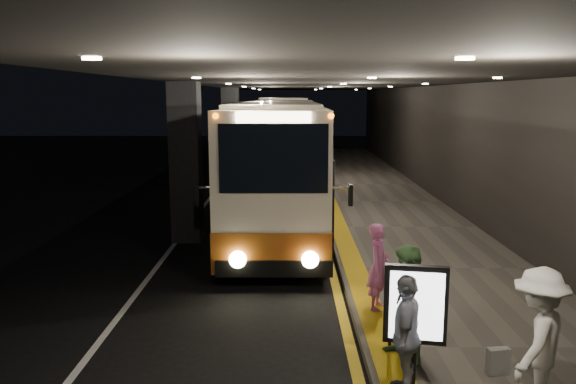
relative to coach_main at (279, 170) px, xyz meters
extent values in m
plane|color=black|center=(-1.04, -5.53, -1.79)|extent=(90.00, 90.00, 0.00)
cube|color=silver|center=(-2.84, -0.53, -1.79)|extent=(0.12, 50.00, 0.01)
cube|color=gold|center=(1.31, -0.53, -1.79)|extent=(0.18, 50.00, 0.01)
cube|color=#514C44|center=(3.71, -0.53, -1.72)|extent=(4.50, 50.00, 0.15)
cube|color=gold|center=(1.81, -0.53, -1.64)|extent=(0.50, 50.00, 0.01)
cube|color=black|center=(5.96, -0.53, 1.21)|extent=(0.10, 50.00, 6.00)
cube|color=black|center=(-2.54, -1.53, 0.41)|extent=(0.80, 0.80, 4.40)
cube|color=black|center=(-2.54, 10.47, 0.41)|extent=(0.80, 0.80, 4.40)
cube|color=black|center=(1.46, -0.53, 2.81)|extent=(9.00, 50.00, 0.40)
cube|color=beige|center=(0.00, 0.02, 0.27)|extent=(2.57, 11.82, 3.34)
cube|color=#875813|center=(0.00, 0.02, -0.96)|extent=(2.59, 11.84, 0.88)
cube|color=black|center=(0.00, -5.91, 1.01)|extent=(2.16, 0.08, 1.38)
cube|color=black|center=(0.00, -5.83, -1.25)|extent=(2.41, 0.27, 0.34)
cylinder|color=black|center=(-1.11, -3.71, -1.30)|extent=(0.28, 0.98, 0.98)
cylinder|color=black|center=(1.11, -3.71, -1.30)|extent=(0.28, 0.98, 0.98)
cylinder|color=black|center=(-1.11, 3.96, -1.30)|extent=(0.28, 0.98, 0.98)
cylinder|color=black|center=(1.11, 3.96, -1.30)|extent=(0.28, 0.98, 0.98)
sphere|color=#FFEAA5|center=(-0.74, -5.92, -1.06)|extent=(0.35, 0.35, 0.35)
sphere|color=#FFEAA5|center=(0.74, -5.92, -1.06)|extent=(0.35, 0.35, 0.35)
cube|color=#FFF2BF|center=(0.00, -5.92, 1.83)|extent=(1.48, 0.06, 0.22)
cube|color=beige|center=(0.04, 13.32, 0.31)|extent=(2.53, 12.02, 3.41)
cube|color=#875813|center=(0.04, 13.32, -0.94)|extent=(2.55, 12.04, 0.90)
cube|color=black|center=(0.04, 7.28, 1.06)|extent=(2.20, 0.06, 1.40)
cube|color=black|center=(0.04, 7.36, -1.24)|extent=(2.45, 0.25, 0.35)
cylinder|color=black|center=(-1.10, 9.52, -1.29)|extent=(0.28, 1.00, 1.00)
cylinder|color=black|center=(1.17, 9.52, -1.29)|extent=(0.28, 1.00, 1.00)
cylinder|color=black|center=(-1.10, 17.33, -1.29)|extent=(0.28, 1.00, 1.00)
cylinder|color=black|center=(1.17, 17.33, -1.29)|extent=(0.28, 1.00, 1.00)
imported|color=#B25388|center=(1.94, -7.07, -0.84)|extent=(0.57, 0.68, 1.61)
imported|color=#497440|center=(2.05, -9.14, -0.77)|extent=(0.93, 1.00, 1.75)
imported|color=silver|center=(3.40, -10.40, -0.73)|extent=(1.18, 1.25, 1.82)
imported|color=#525358|center=(1.82, -10.09, -0.82)|extent=(0.77, 1.07, 1.64)
cube|color=black|center=(3.26, -9.54, -1.45)|extent=(0.33, 0.19, 0.38)
cylinder|color=black|center=(1.96, -9.98, -1.31)|extent=(0.08, 0.08, 0.67)
cube|color=black|center=(1.96, -9.98, -0.44)|extent=(0.82, 0.24, 1.06)
cube|color=white|center=(1.96, -10.04, -0.44)|extent=(0.68, 0.14, 0.91)
cylinder|color=black|center=(1.88, -8.71, -1.14)|extent=(0.05, 0.05, 1.01)
camera|label=1|loc=(0.31, -16.92, 2.25)|focal=35.00mm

